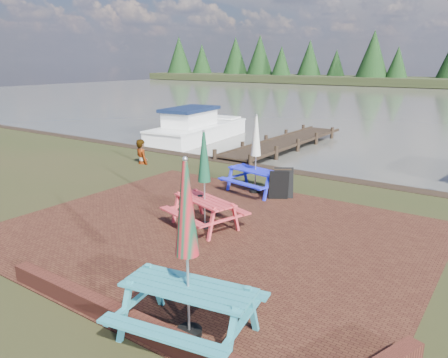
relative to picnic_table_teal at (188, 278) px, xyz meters
name	(u,v)px	position (x,y,z in m)	size (l,w,h in m)	color
ground	(184,249)	(-1.92, 2.20, -0.88)	(120.00, 120.00, 0.00)	black
paving	(213,233)	(-1.92, 3.20, -0.87)	(9.00, 7.50, 0.02)	#361811
brick_wall	(192,340)	(0.23, -0.22, -0.73)	(6.21, 1.79, 0.30)	#4C1E16
picnic_table_teal	(188,278)	(0.00, 0.00, 0.00)	(2.07, 1.90, 2.52)	teal
picnic_table_red	(204,195)	(-2.29, 3.38, -0.10)	(1.95, 1.83, 2.22)	#C33239
picnic_table_blue	(256,166)	(-2.72, 6.36, -0.10)	(1.85, 1.71, 2.24)	#1D23D9
chalkboard	(281,184)	(-1.82, 6.23, -0.44)	(0.56, 0.75, 0.85)	black
jetty	(284,142)	(-5.42, 13.48, -0.77)	(1.76, 9.08, 1.00)	black
boat_jetty	(197,130)	(-9.99, 12.90, -0.53)	(2.86, 6.59, 1.85)	white
person	(141,140)	(-8.05, 7.15, 0.01)	(0.65, 0.43, 1.78)	gray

